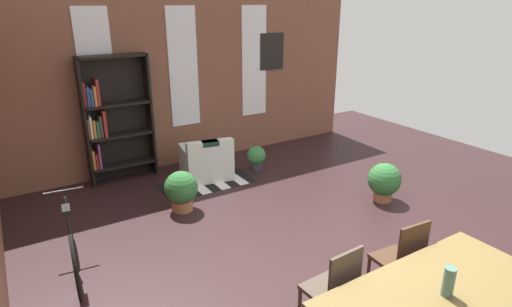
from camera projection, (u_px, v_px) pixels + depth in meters
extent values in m
plane|color=black|center=(339.00, 275.00, 4.76)|extent=(11.15, 11.15, 0.00)
cube|color=brown|center=(182.00, 76.00, 7.68)|extent=(7.43, 0.12, 3.28)
cube|color=white|center=(97.00, 75.00, 6.82)|extent=(0.55, 0.02, 2.13)
cube|color=white|center=(183.00, 68.00, 7.57)|extent=(0.55, 0.02, 2.13)
cube|color=white|center=(254.00, 62.00, 8.31)|extent=(0.55, 0.02, 2.13)
cube|color=brown|center=(444.00, 298.00, 3.29)|extent=(2.00, 1.05, 0.04)
cylinder|color=brown|center=(457.00, 273.00, 4.21)|extent=(0.07, 0.07, 0.72)
cylinder|color=#4C7266|center=(449.00, 282.00, 3.25)|extent=(0.09, 0.09, 0.25)
cylinder|color=silver|center=(451.00, 272.00, 3.54)|extent=(0.04, 0.04, 0.04)
cube|color=#44392F|center=(328.00, 290.00, 3.82)|extent=(0.42, 0.42, 0.04)
cube|color=#44392F|center=(345.00, 277.00, 3.60)|extent=(0.38, 0.05, 0.50)
cylinder|color=#44392F|center=(327.00, 293.00, 4.14)|extent=(0.04, 0.04, 0.43)
cube|color=#3F291B|center=(396.00, 260.00, 4.27)|extent=(0.43, 0.43, 0.04)
cube|color=#3F291B|center=(413.00, 248.00, 4.03)|extent=(0.38, 0.06, 0.50)
cylinder|color=#3F291B|center=(393.00, 265.00, 4.58)|extent=(0.04, 0.04, 0.43)
cylinder|color=#3F291B|center=(368.00, 275.00, 4.42)|extent=(0.04, 0.04, 0.43)
cylinder|color=#3F291B|center=(419.00, 284.00, 4.28)|extent=(0.04, 0.04, 0.43)
cylinder|color=#3F291B|center=(393.00, 295.00, 4.12)|extent=(0.04, 0.04, 0.43)
cube|color=black|center=(85.00, 124.00, 6.76)|extent=(0.04, 0.29, 2.13)
cube|color=black|center=(150.00, 115.00, 7.30)|extent=(0.04, 0.29, 2.13)
cube|color=black|center=(116.00, 118.00, 7.14)|extent=(1.12, 0.01, 2.13)
cube|color=black|center=(124.00, 164.00, 7.30)|extent=(1.08, 0.29, 0.04)
cube|color=orange|center=(93.00, 159.00, 6.99)|extent=(0.05, 0.21, 0.33)
cube|color=#B22D28|center=(97.00, 161.00, 7.03)|extent=(0.03, 0.19, 0.26)
cube|color=#8C4C8C|center=(99.00, 156.00, 7.03)|extent=(0.03, 0.25, 0.43)
cube|color=black|center=(120.00, 135.00, 7.12)|extent=(1.08, 0.29, 0.04)
cube|color=orange|center=(88.00, 129.00, 6.81)|extent=(0.03, 0.17, 0.33)
cube|color=white|center=(90.00, 127.00, 6.82)|extent=(0.04, 0.19, 0.37)
cube|color=orange|center=(94.00, 129.00, 6.86)|extent=(0.04, 0.17, 0.30)
cube|color=#33724C|center=(98.00, 129.00, 6.89)|extent=(0.04, 0.16, 0.28)
cube|color=#4C4C51|center=(100.00, 126.00, 6.90)|extent=(0.04, 0.16, 0.36)
cube|color=#B22D28|center=(104.00, 123.00, 6.92)|extent=(0.05, 0.23, 0.45)
cube|color=black|center=(117.00, 104.00, 6.94)|extent=(1.08, 0.29, 0.04)
cube|color=#B22D28|center=(84.00, 95.00, 6.62)|extent=(0.05, 0.16, 0.39)
cube|color=#284C8C|center=(88.00, 96.00, 6.66)|extent=(0.05, 0.20, 0.32)
cube|color=#284C8C|center=(91.00, 97.00, 6.69)|extent=(0.04, 0.22, 0.28)
cube|color=orange|center=(94.00, 96.00, 6.71)|extent=(0.04, 0.22, 0.32)
cube|color=#B22D28|center=(97.00, 92.00, 6.72)|extent=(0.04, 0.19, 0.42)
cube|color=black|center=(111.00, 56.00, 6.67)|extent=(1.08, 0.29, 0.04)
cube|color=silver|center=(206.00, 165.00, 7.43)|extent=(0.92, 0.92, 0.40)
cube|color=silver|center=(210.00, 151.00, 7.02)|extent=(0.82, 0.29, 0.35)
cube|color=silver|center=(224.00, 148.00, 7.46)|extent=(0.24, 0.73, 0.15)
cube|color=silver|center=(186.00, 153.00, 7.22)|extent=(0.24, 0.73, 0.15)
cube|color=#19382D|center=(210.00, 143.00, 6.98)|extent=(0.30, 0.21, 0.08)
torus|color=black|center=(76.00, 267.00, 4.35)|extent=(0.11, 0.71, 0.71)
torus|color=black|center=(69.00, 224.00, 5.18)|extent=(0.11, 0.71, 0.71)
cylinder|color=black|center=(71.00, 236.00, 4.73)|extent=(0.07, 0.31, 0.86)
cylinder|color=black|center=(70.00, 229.00, 4.52)|extent=(0.04, 0.04, 0.45)
cube|color=black|center=(66.00, 210.00, 4.44)|extent=(0.10, 0.21, 0.05)
cylinder|color=black|center=(63.00, 191.00, 4.93)|extent=(0.44, 0.07, 0.02)
cylinder|color=#9E6042|center=(383.00, 196.00, 6.54)|extent=(0.28, 0.28, 0.15)
sphere|color=#2D6B33|center=(384.00, 179.00, 6.45)|extent=(0.51, 0.51, 0.51)
cylinder|color=#333338|center=(256.00, 166.00, 7.72)|extent=(0.20, 0.20, 0.15)
sphere|color=#387F42|center=(256.00, 155.00, 7.65)|extent=(0.34, 0.34, 0.34)
cylinder|color=#9E6042|center=(182.00, 205.00, 6.24)|extent=(0.31, 0.31, 0.17)
sphere|color=#2D6B33|center=(181.00, 188.00, 6.14)|extent=(0.49, 0.49, 0.49)
cube|color=black|center=(168.00, 192.00, 6.83)|extent=(0.18, 0.77, 0.01)
cube|color=white|center=(178.00, 190.00, 6.91)|extent=(0.18, 0.77, 0.01)
cube|color=black|center=(188.00, 188.00, 7.00)|extent=(0.18, 0.77, 0.01)
cube|color=white|center=(198.00, 185.00, 7.09)|extent=(0.18, 0.77, 0.01)
cube|color=black|center=(207.00, 183.00, 7.18)|extent=(0.18, 0.77, 0.01)
cube|color=white|center=(216.00, 181.00, 7.26)|extent=(0.18, 0.77, 0.01)
cube|color=black|center=(225.00, 179.00, 7.35)|extent=(0.18, 0.77, 0.01)
cube|color=white|center=(234.00, 177.00, 7.44)|extent=(0.18, 0.77, 0.01)
cube|color=black|center=(243.00, 175.00, 7.53)|extent=(0.18, 0.77, 0.01)
cube|color=black|center=(272.00, 51.00, 8.45)|extent=(0.56, 0.03, 0.72)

